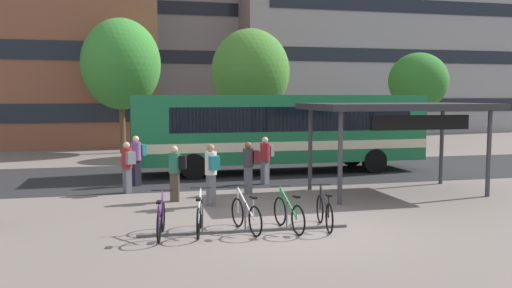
% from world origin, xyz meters
% --- Properties ---
extents(ground, '(200.00, 200.00, 0.00)m').
position_xyz_m(ground, '(0.00, 0.00, 0.00)').
color(ground, '#6B605B').
extents(bus_lane_asphalt, '(80.00, 7.20, 0.01)m').
position_xyz_m(bus_lane_asphalt, '(0.00, 9.17, 0.00)').
color(bus_lane_asphalt, '#232326').
rests_on(bus_lane_asphalt, ground).
extents(city_bus, '(12.04, 2.63, 3.20)m').
position_xyz_m(city_bus, '(2.07, 9.17, 1.78)').
color(city_bus, '#196B3D').
rests_on(city_bus, ground).
extents(bike_rack, '(4.96, 0.27, 0.70)m').
position_xyz_m(bike_rack, '(-1.32, -0.06, 0.09)').
color(bike_rack, '#47474C').
rests_on(bike_rack, ground).
extents(parked_bicycle_purple_0, '(0.52, 1.71, 0.99)m').
position_xyz_m(parked_bicycle_purple_0, '(-3.25, -0.05, 0.38)').
color(parked_bicycle_purple_0, black).
rests_on(parked_bicycle_purple_0, ground).
extents(parked_bicycle_white_1, '(0.54, 1.70, 0.99)m').
position_xyz_m(parked_bicycle_white_1, '(-2.37, 0.06, 0.38)').
color(parked_bicycle_white_1, black).
rests_on(parked_bicycle_white_1, ground).
extents(parked_bicycle_silver_2, '(0.55, 1.70, 0.99)m').
position_xyz_m(parked_bicycle_silver_2, '(-1.29, -0.00, 0.38)').
color(parked_bicycle_silver_2, black).
rests_on(parked_bicycle_silver_2, ground).
extents(parked_bicycle_green_3, '(0.52, 1.71, 0.99)m').
position_xyz_m(parked_bicycle_green_3, '(-0.29, -0.12, 0.38)').
color(parked_bicycle_green_3, black).
rests_on(parked_bicycle_green_3, ground).
extents(parked_bicycle_black_4, '(0.52, 1.71, 0.99)m').
position_xyz_m(parked_bicycle_black_4, '(0.61, -0.12, 0.38)').
color(parked_bicycle_black_4, black).
rests_on(parked_bicycle_black_4, ground).
extents(transit_shelter, '(5.85, 3.41, 2.92)m').
position_xyz_m(transit_shelter, '(4.52, 3.67, 2.74)').
color(transit_shelter, '#38383D').
rests_on(transit_shelter, ground).
extents(commuter_grey_pack_0, '(0.52, 0.61, 1.68)m').
position_xyz_m(commuter_grey_pack_0, '(-3.99, 5.69, 0.96)').
color(commuter_grey_pack_0, '#565660').
rests_on(commuter_grey_pack_0, ground).
extents(commuter_black_pack_1, '(0.58, 0.43, 1.68)m').
position_xyz_m(commuter_black_pack_1, '(-2.58, 3.99, 0.97)').
color(commuter_black_pack_1, '#47382D').
rests_on(commuter_black_pack_1, ground).
extents(commuter_teal_pack_2, '(0.43, 0.58, 1.79)m').
position_xyz_m(commuter_teal_pack_2, '(-1.64, 3.06, 1.03)').
color(commuter_teal_pack_2, '#565660').
rests_on(commuter_teal_pack_2, ground).
extents(commuter_maroon_pack_3, '(0.55, 0.37, 1.68)m').
position_xyz_m(commuter_maroon_pack_3, '(-0.15, 4.73, 0.97)').
color(commuter_maroon_pack_3, '#565660').
rests_on(commuter_maroon_pack_3, ground).
extents(commuter_grey_pack_4, '(0.60, 0.55, 1.70)m').
position_xyz_m(commuter_grey_pack_4, '(0.83, 6.41, 0.98)').
color(commuter_grey_pack_4, '#565660').
rests_on(commuter_grey_pack_4, ground).
extents(commuter_teal_pack_5, '(0.60, 0.56, 1.77)m').
position_xyz_m(commuter_teal_pack_5, '(-3.67, 7.08, 1.02)').
color(commuter_teal_pack_5, black).
rests_on(commuter_teal_pack_5, ground).
extents(street_tree_0, '(4.16, 4.16, 6.72)m').
position_xyz_m(street_tree_0, '(2.41, 15.81, 4.42)').
color(street_tree_0, brown).
rests_on(street_tree_0, ground).
extents(street_tree_1, '(3.61, 3.61, 5.80)m').
position_xyz_m(street_tree_1, '(13.35, 17.59, 4.05)').
color(street_tree_1, brown).
rests_on(street_tree_1, ground).
extents(street_tree_2, '(4.32, 4.32, 7.41)m').
position_xyz_m(street_tree_2, '(-4.30, 18.44, 4.90)').
color(street_tree_2, brown).
rests_on(street_tree_2, ground).
extents(building_centre_block, '(16.56, 11.29, 15.94)m').
position_xyz_m(building_centre_block, '(-1.93, 38.26, 7.97)').
color(building_centre_block, gray).
rests_on(building_centre_block, ground).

